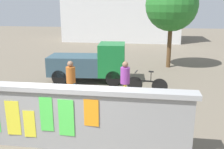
{
  "coord_description": "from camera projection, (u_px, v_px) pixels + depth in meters",
  "views": [
    {
      "loc": [
        2.05,
        -5.54,
        3.53
      ],
      "look_at": [
        0.8,
        2.97,
        1.18
      ],
      "focal_mm": 40.18,
      "sensor_mm": 36.0,
      "label": 1
    }
  ],
  "objects": [
    {
      "name": "motorcycle",
      "position": [
        96.0,
        111.0,
        7.57
      ],
      "size": [
        1.87,
        0.7,
        0.87
      ],
      "color": "black",
      "rests_on": "ground"
    },
    {
      "name": "bicycle_far",
      "position": [
        7.0,
        109.0,
        7.96
      ],
      "size": [
        1.69,
        0.48,
        0.95
      ],
      "color": "black",
      "rests_on": "ground"
    },
    {
      "name": "person_walking",
      "position": [
        71.0,
        78.0,
        9.21
      ],
      "size": [
        0.48,
        0.48,
        1.62
      ],
      "color": "#338CBF",
      "rests_on": "ground"
    },
    {
      "name": "bicycle_near",
      "position": [
        147.0,
        84.0,
        10.5
      ],
      "size": [
        1.7,
        0.45,
        0.95
      ],
      "color": "black",
      "rests_on": "ground"
    },
    {
      "name": "ground",
      "position": [
        111.0,
        71.0,
        14.13
      ],
      "size": [
        60.0,
        60.0,
        0.0
      ],
      "primitive_type": "plane",
      "color": "#6B6051"
    },
    {
      "name": "tree_roadside",
      "position": [
        172.0,
        5.0,
        14.13
      ],
      "size": [
        2.96,
        2.96,
        5.09
      ],
      "color": "brown",
      "rests_on": "ground"
    },
    {
      "name": "poster_wall",
      "position": [
        63.0,
        117.0,
        6.28
      ],
      "size": [
        6.49,
        0.42,
        1.65
      ],
      "color": "gray",
      "rests_on": "ground"
    },
    {
      "name": "person_bystander",
      "position": [
        125.0,
        78.0,
        9.13
      ],
      "size": [
        0.38,
        0.38,
        1.62
      ],
      "color": "yellow",
      "rests_on": "ground"
    },
    {
      "name": "building_background",
      "position": [
        122.0,
        10.0,
        26.01
      ],
      "size": [
        12.09,
        4.82,
        6.23
      ],
      "color": "silver",
      "rests_on": "ground"
    },
    {
      "name": "auto_rickshaw_truck",
      "position": [
        91.0,
        63.0,
        12.01
      ],
      "size": [
        3.71,
        1.79,
        1.85
      ],
      "color": "black",
      "rests_on": "ground"
    }
  ]
}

